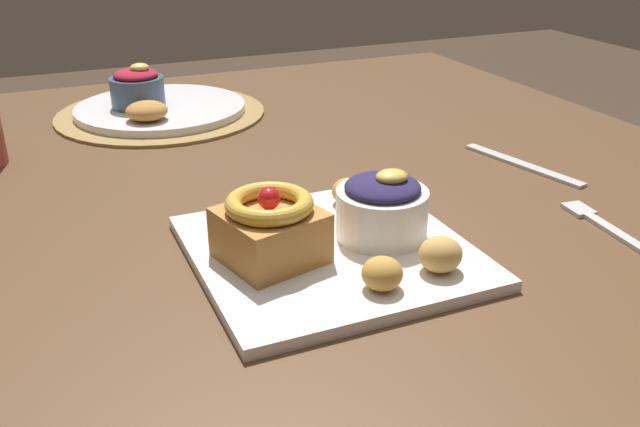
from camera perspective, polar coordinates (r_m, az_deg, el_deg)
dining_table at (r=0.94m, az=-5.25°, el=-1.82°), size 1.25×1.15×0.73m
woven_placemat at (r=1.19m, az=-12.90°, el=8.01°), size 0.34×0.34×0.00m
front_plate at (r=0.70m, az=0.66°, el=-3.17°), size 0.27×0.27×0.01m
cake_slice at (r=0.66m, az=-4.12°, el=-1.15°), size 0.11×0.11×0.07m
berry_ramekin at (r=0.71m, az=5.12°, el=0.51°), size 0.09×0.09×0.07m
fritter_front at (r=0.79m, az=2.33°, el=1.81°), size 0.04×0.04×0.03m
fritter_middle at (r=0.62m, az=5.12°, el=-4.93°), size 0.04×0.04×0.03m
fritter_back at (r=0.65m, az=9.84°, el=-3.32°), size 0.04×0.04×0.03m
back_plate at (r=1.19m, az=-12.93°, el=8.40°), size 0.28×0.28×0.01m
back_ramekin at (r=1.18m, az=-14.77°, el=9.95°), size 0.09×0.09×0.07m
back_pastry at (r=1.10m, az=-14.03°, el=8.17°), size 0.06×0.06×0.03m
fork at (r=0.83m, az=21.84°, el=-0.62°), size 0.03×0.13×0.00m
knife at (r=0.97m, az=16.25°, el=3.87°), size 0.06×0.19×0.00m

